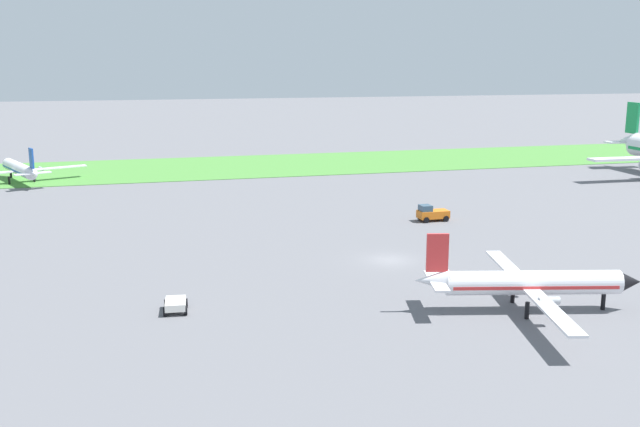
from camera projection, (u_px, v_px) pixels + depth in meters
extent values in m
plane|color=slate|center=(389.00, 260.00, 67.88)|extent=(600.00, 600.00, 0.00)
cube|color=#478438|center=(266.00, 165.00, 129.32)|extent=(360.00, 28.00, 0.08)
cylinder|color=white|center=(19.00, 169.00, 110.41)|extent=(6.77, 13.10, 1.86)
cone|color=black|center=(7.00, 163.00, 116.24)|extent=(2.39, 2.41, 1.82)
cone|color=white|center=(33.00, 173.00, 104.25)|extent=(2.53, 3.04, 1.67)
cube|color=#19479E|center=(19.00, 170.00, 110.44)|extent=(6.52, 12.43, 0.26)
cube|color=white|center=(54.00, 168.00, 113.18)|extent=(9.96, 5.06, 0.19)
cylinder|color=#B7BABF|center=(41.00, 169.00, 112.51)|extent=(1.11, 1.60, 0.60)
cube|color=#19479E|center=(31.00, 158.00, 104.08)|extent=(0.84, 1.63, 2.98)
cube|color=white|center=(23.00, 174.00, 103.79)|extent=(2.83, 2.01, 0.15)
cube|color=white|center=(42.00, 173.00, 105.31)|extent=(2.83, 2.01, 0.15)
cylinder|color=black|center=(11.00, 174.00, 115.12)|extent=(0.33, 0.33, 1.30)
cylinder|color=black|center=(9.00, 181.00, 108.94)|extent=(0.33, 0.33, 1.30)
cylinder|color=black|center=(34.00, 178.00, 111.09)|extent=(0.33, 0.33, 1.30)
cylinder|color=white|center=(533.00, 283.00, 53.75)|extent=(13.25, 4.78, 1.83)
cone|color=black|center=(629.00, 282.00, 53.94)|extent=(2.19, 2.16, 1.79)
cone|color=white|center=(432.00, 280.00, 53.51)|extent=(2.87, 2.19, 1.65)
cube|color=red|center=(533.00, 284.00, 53.78)|extent=(12.55, 4.65, 0.26)
cube|color=white|center=(509.00, 268.00, 58.73)|extent=(3.54, 10.10, 0.18)
cube|color=white|center=(551.00, 309.00, 48.89)|extent=(3.54, 10.10, 0.18)
cylinder|color=#B7BABF|center=(522.00, 274.00, 56.97)|extent=(1.56, 0.90, 0.59)
cylinder|color=#B7BABF|center=(549.00, 301.00, 50.68)|extent=(1.56, 0.90, 0.59)
cube|color=red|center=(437.00, 253.00, 53.07)|extent=(1.65, 0.59, 2.93)
cube|color=white|center=(433.00, 276.00, 54.78)|extent=(1.65, 2.75, 0.15)
cube|color=white|center=(440.00, 286.00, 52.28)|extent=(1.65, 2.75, 0.15)
cylinder|color=black|center=(603.00, 302.00, 54.22)|extent=(0.33, 0.33, 1.28)
cylinder|color=black|center=(513.00, 295.00, 55.83)|extent=(0.33, 0.33, 1.28)
cylinder|color=black|center=(527.00, 311.00, 52.29)|extent=(0.33, 0.33, 1.28)
cone|color=white|center=(628.00, 141.00, 126.41)|extent=(3.48, 4.82, 3.35)
cube|color=white|center=(637.00, 158.00, 111.98)|extent=(16.28, 2.82, 0.37)
cube|color=#198C4C|center=(633.00, 118.00, 124.91)|extent=(0.53, 3.05, 5.41)
cube|color=white|center=(619.00, 142.00, 125.26)|extent=(4.79, 2.16, 0.30)
cube|color=orange|center=(433.00, 214.00, 84.42)|extent=(3.64, 1.88, 0.90)
cube|color=#334C60|center=(425.00, 208.00, 83.99)|extent=(1.33, 1.54, 0.70)
cylinder|color=black|center=(426.00, 220.00, 83.33)|extent=(0.71, 0.27, 0.70)
cylinder|color=black|center=(420.00, 217.00, 85.03)|extent=(0.71, 0.27, 0.70)
cylinder|color=black|center=(446.00, 219.00, 84.01)|extent=(0.71, 0.27, 0.70)
cylinder|color=black|center=(439.00, 216.00, 85.70)|extent=(0.71, 0.27, 0.70)
cube|color=white|center=(176.00, 304.00, 53.80)|extent=(1.71, 2.53, 0.55)
cylinder|color=black|center=(186.00, 310.00, 53.16)|extent=(0.31, 0.72, 0.70)
cylinder|color=black|center=(165.00, 311.00, 52.92)|extent=(0.31, 0.72, 0.70)
cylinder|color=black|center=(186.00, 303.00, 54.78)|extent=(0.31, 0.72, 0.70)
cylinder|color=black|center=(166.00, 304.00, 54.55)|extent=(0.31, 0.72, 0.70)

